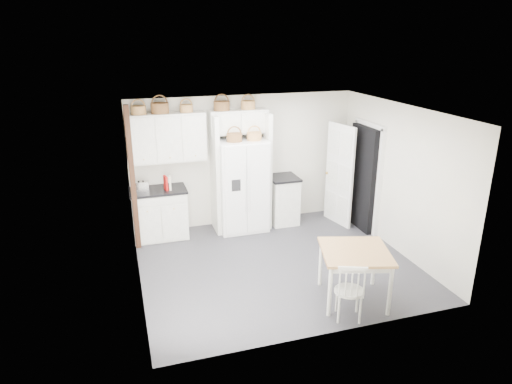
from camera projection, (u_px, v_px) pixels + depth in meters
name	position (u px, v px, depth m)	size (l,w,h in m)	color
floor	(276.00, 264.00, 7.77)	(4.50, 4.50, 0.00)	#3A3A3E
ceiling	(279.00, 111.00, 6.91)	(4.50, 4.50, 0.00)	white
wall_back	(244.00, 160.00, 9.14)	(4.50, 4.50, 0.00)	beige
wall_left	(134.00, 207.00, 6.71)	(4.00, 4.00, 0.00)	beige
wall_right	(399.00, 179.00, 7.97)	(4.00, 4.00, 0.00)	beige
refrigerator	(242.00, 185.00, 8.91)	(0.93, 0.75, 1.81)	white
base_cab_left	(160.00, 214.00, 8.66)	(1.00, 0.63, 0.92)	silver
base_cab_right	(283.00, 200.00, 9.35)	(0.53, 0.64, 0.94)	silver
dining_table	(353.00, 275.00, 6.61)	(0.95, 0.95, 0.79)	brown
windsor_chair	(349.00, 291.00, 6.17)	(0.41, 0.37, 0.83)	silver
counter_left	(158.00, 190.00, 8.50)	(1.04, 0.67, 0.04)	black
counter_right	(283.00, 178.00, 9.19)	(0.58, 0.68, 0.04)	black
toaster	(141.00, 187.00, 8.33)	(0.28, 0.16, 0.19)	silver
cookbook_red	(166.00, 183.00, 8.42)	(0.04, 0.18, 0.26)	#AF0E0D
cookbook_cream	(170.00, 183.00, 8.44)	(0.04, 0.17, 0.25)	beige
basket_upper_a	(139.00, 110.00, 8.07)	(0.26, 0.26, 0.15)	olive
basket_upper_b	(160.00, 108.00, 8.17)	(0.32, 0.32, 0.19)	brown
basket_upper_c	(186.00, 108.00, 8.31)	(0.24, 0.24, 0.14)	olive
basket_bridge_a	(222.00, 106.00, 8.48)	(0.30, 0.30, 0.17)	brown
basket_bridge_b	(248.00, 105.00, 8.63)	(0.27, 0.27, 0.16)	olive
basket_fridge_a	(234.00, 137.00, 8.45)	(0.29, 0.29, 0.16)	brown
basket_fridge_b	(254.00, 136.00, 8.56)	(0.28, 0.28, 0.15)	olive
upper_cabinet	(168.00, 138.00, 8.37)	(1.40, 0.34, 0.90)	silver
bridge_cabinet	(238.00, 121.00, 8.68)	(1.12, 0.34, 0.45)	silver
fridge_panel_left	(215.00, 175.00, 8.74)	(0.08, 0.60, 2.30)	silver
fridge_panel_right	(266.00, 170.00, 9.02)	(0.08, 0.60, 2.30)	silver
trim_post	(133.00, 180.00, 7.94)	(0.09, 0.09, 2.60)	black
doorway_void	(364.00, 178.00, 8.93)	(0.18, 0.85, 2.05)	black
door_slab	(339.00, 175.00, 9.14)	(0.80, 0.04, 2.05)	white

